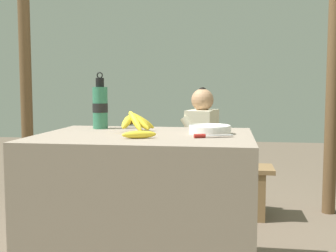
{
  "coord_description": "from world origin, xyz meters",
  "views": [
    {
      "loc": [
        0.44,
        -2.13,
        1.04
      ],
      "look_at": [
        0.11,
        0.05,
        0.83
      ],
      "focal_mm": 45.0,
      "sensor_mm": 36.0,
      "label": 1
    }
  ],
  "objects_px": {
    "knife": "(208,136)",
    "support_post_far": "(334,54)",
    "banana_bunch_green": "(116,156)",
    "support_post_near": "(25,58)",
    "banana_bunch_ripe": "(136,121)",
    "wooden_bench": "(168,172)",
    "seated_vendor": "(196,143)",
    "water_bottle": "(100,106)",
    "serving_bowl": "(210,129)",
    "loose_banana_front": "(139,135)"
  },
  "relations": [
    {
      "from": "support_post_near",
      "to": "water_bottle",
      "type": "bearing_deg",
      "value": -48.04
    },
    {
      "from": "water_bottle",
      "to": "seated_vendor",
      "type": "bearing_deg",
      "value": 62.91
    },
    {
      "from": "knife",
      "to": "support_post_far",
      "type": "relative_size",
      "value": 0.07
    },
    {
      "from": "serving_bowl",
      "to": "support_post_far",
      "type": "relative_size",
      "value": 0.08
    },
    {
      "from": "banana_bunch_ripe",
      "to": "support_post_near",
      "type": "distance_m",
      "value": 1.92
    },
    {
      "from": "banana_bunch_green",
      "to": "banana_bunch_ripe",
      "type": "bearing_deg",
      "value": -69.06
    },
    {
      "from": "wooden_bench",
      "to": "seated_vendor",
      "type": "distance_m",
      "value": 0.34
    },
    {
      "from": "banana_bunch_green",
      "to": "water_bottle",
      "type": "bearing_deg",
      "value": -79.35
    },
    {
      "from": "banana_bunch_ripe",
      "to": "loose_banana_front",
      "type": "bearing_deg",
      "value": -74.24
    },
    {
      "from": "loose_banana_front",
      "to": "knife",
      "type": "bearing_deg",
      "value": 13.66
    },
    {
      "from": "serving_bowl",
      "to": "seated_vendor",
      "type": "xyz_separation_m",
      "value": [
        -0.16,
        1.15,
        -0.22
      ]
    },
    {
      "from": "water_bottle",
      "to": "banana_bunch_ripe",
      "type": "bearing_deg",
      "value": -30.26
    },
    {
      "from": "wooden_bench",
      "to": "banana_bunch_green",
      "type": "xyz_separation_m",
      "value": [
        -0.44,
        0.0,
        0.12
      ]
    },
    {
      "from": "seated_vendor",
      "to": "banana_bunch_green",
      "type": "relative_size",
      "value": 4.26
    },
    {
      "from": "loose_banana_front",
      "to": "knife",
      "type": "height_order",
      "value": "loose_banana_front"
    },
    {
      "from": "knife",
      "to": "banana_bunch_green",
      "type": "relative_size",
      "value": 0.78
    },
    {
      "from": "knife",
      "to": "seated_vendor",
      "type": "xyz_separation_m",
      "value": [
        -0.16,
        1.32,
        -0.21
      ]
    },
    {
      "from": "loose_banana_front",
      "to": "wooden_bench",
      "type": "xyz_separation_m",
      "value": [
        -0.08,
        1.42,
        -0.47
      ]
    },
    {
      "from": "support_post_near",
      "to": "seated_vendor",
      "type": "bearing_deg",
      "value": -8.37
    },
    {
      "from": "loose_banana_front",
      "to": "wooden_bench",
      "type": "relative_size",
      "value": 0.1
    },
    {
      "from": "knife",
      "to": "support_post_far",
      "type": "bearing_deg",
      "value": 35.61
    },
    {
      "from": "banana_bunch_ripe",
      "to": "banana_bunch_green",
      "type": "bearing_deg",
      "value": 110.94
    },
    {
      "from": "water_bottle",
      "to": "banana_bunch_green",
      "type": "distance_m",
      "value": 1.1
    },
    {
      "from": "water_bottle",
      "to": "loose_banana_front",
      "type": "xyz_separation_m",
      "value": [
        0.33,
        -0.44,
        -0.11
      ]
    },
    {
      "from": "seated_vendor",
      "to": "support_post_near",
      "type": "relative_size",
      "value": 0.4
    },
    {
      "from": "seated_vendor",
      "to": "serving_bowl",
      "type": "bearing_deg",
      "value": 108.52
    },
    {
      "from": "support_post_far",
      "to": "knife",
      "type": "bearing_deg",
      "value": -120.78
    },
    {
      "from": "serving_bowl",
      "to": "knife",
      "type": "distance_m",
      "value": 0.17
    },
    {
      "from": "seated_vendor",
      "to": "support_post_near",
      "type": "height_order",
      "value": "support_post_near"
    },
    {
      "from": "water_bottle",
      "to": "support_post_far",
      "type": "height_order",
      "value": "support_post_far"
    },
    {
      "from": "knife",
      "to": "loose_banana_front",
      "type": "bearing_deg",
      "value": 170.05
    },
    {
      "from": "seated_vendor",
      "to": "knife",
      "type": "bearing_deg",
      "value": 107.43
    },
    {
      "from": "banana_bunch_ripe",
      "to": "knife",
      "type": "distance_m",
      "value": 0.46
    },
    {
      "from": "wooden_bench",
      "to": "banana_bunch_green",
      "type": "bearing_deg",
      "value": 179.82
    },
    {
      "from": "loose_banana_front",
      "to": "support_post_far",
      "type": "height_order",
      "value": "support_post_far"
    },
    {
      "from": "banana_bunch_green",
      "to": "support_post_near",
      "type": "height_order",
      "value": "support_post_near"
    },
    {
      "from": "support_post_near",
      "to": "banana_bunch_ripe",
      "type": "bearing_deg",
      "value": -45.37
    },
    {
      "from": "loose_banana_front",
      "to": "water_bottle",
      "type": "bearing_deg",
      "value": 126.91
    },
    {
      "from": "serving_bowl",
      "to": "seated_vendor",
      "type": "bearing_deg",
      "value": 98.09
    },
    {
      "from": "seated_vendor",
      "to": "support_post_near",
      "type": "xyz_separation_m",
      "value": [
        -1.56,
        0.23,
        0.71
      ]
    },
    {
      "from": "banana_bunch_ripe",
      "to": "wooden_bench",
      "type": "bearing_deg",
      "value": 89.65
    },
    {
      "from": "serving_bowl",
      "to": "water_bottle",
      "type": "distance_m",
      "value": 0.69
    },
    {
      "from": "banana_bunch_green",
      "to": "support_post_far",
      "type": "bearing_deg",
      "value": 6.63
    },
    {
      "from": "seated_vendor",
      "to": "support_post_far",
      "type": "height_order",
      "value": "support_post_far"
    },
    {
      "from": "banana_bunch_ripe",
      "to": "serving_bowl",
      "type": "relative_size",
      "value": 1.25
    },
    {
      "from": "loose_banana_front",
      "to": "support_post_near",
      "type": "distance_m",
      "value": 2.2
    },
    {
      "from": "wooden_bench",
      "to": "support_post_near",
      "type": "xyz_separation_m",
      "value": [
        -1.32,
        0.21,
        0.95
      ]
    },
    {
      "from": "loose_banana_front",
      "to": "support_post_far",
      "type": "distance_m",
      "value": 2.1
    },
    {
      "from": "banana_bunch_ripe",
      "to": "support_post_near",
      "type": "height_order",
      "value": "support_post_near"
    },
    {
      "from": "serving_bowl",
      "to": "water_bottle",
      "type": "relative_size",
      "value": 0.66
    }
  ]
}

